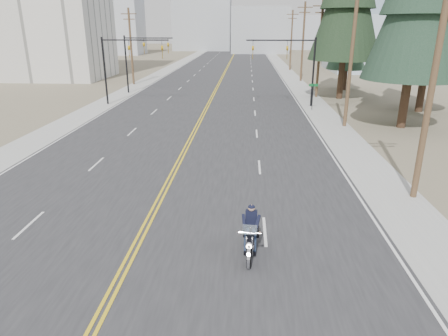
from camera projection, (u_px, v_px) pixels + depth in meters
name	position (u px, v px, depth m)	size (l,w,h in m)	color
ground_plane	(115.00, 287.00, 12.94)	(400.00, 400.00, 0.00)	#776D56
road	(226.00, 70.00, 78.82)	(20.00, 200.00, 0.01)	#303033
sidewalk_left	(169.00, 69.00, 79.43)	(3.00, 200.00, 0.01)	#A5A5A0
sidewalk_right	(285.00, 70.00, 78.20)	(3.00, 200.00, 0.01)	#A5A5A0
traffic_mast_left	(122.00, 58.00, 41.89)	(7.10, 0.26, 7.00)	black
traffic_mast_right	(294.00, 58.00, 40.93)	(7.10, 0.26, 7.00)	black
traffic_mast_far	(139.00, 53.00, 49.45)	(6.10, 0.26, 7.00)	black
street_sign	(313.00, 92.00, 40.00)	(0.90, 0.06, 2.62)	black
utility_pole_a	(433.00, 80.00, 17.89)	(2.20, 0.30, 11.00)	brown
utility_pole_b	(352.00, 53.00, 31.92)	(2.20, 0.30, 11.50)	brown
utility_pole_c	(320.00, 47.00, 46.12)	(2.20, 0.30, 11.00)	brown
utility_pole_d	(303.00, 41.00, 60.16)	(2.20, 0.30, 11.50)	brown
utility_pole_e	(291.00, 39.00, 76.24)	(2.20, 0.30, 11.00)	brown
utility_pole_left	(131.00, 45.00, 56.95)	(2.20, 0.30, 10.50)	brown
glass_building	(399.00, 15.00, 73.78)	(24.00, 16.00, 20.00)	#9EB5CC
haze_bldg_a	(117.00, 16.00, 119.36)	(14.00, 12.00, 22.00)	#B7BCC6
haze_bldg_b	(260.00, 30.00, 127.82)	(18.00, 14.00, 14.00)	#ADB2B7
haze_bldg_c	(376.00, 23.00, 111.33)	(16.00, 12.00, 18.00)	#B7BCC6
haze_bldg_d	(203.00, 12.00, 141.00)	(20.00, 15.00, 26.00)	#ADB2B7
haze_bldg_e	(303.00, 32.00, 150.77)	(14.00, 14.00, 12.00)	#B7BCC6
haze_bldg_f	(88.00, 27.00, 135.28)	(12.00, 12.00, 16.00)	#ADB2B7
motorcyclist	(251.00, 232.00, 14.53)	(1.02, 2.38, 1.86)	black
conifer_mid	(436.00, 1.00, 36.45)	(6.65, 6.65, 17.73)	#382619
conifer_far	(349.00, 29.00, 51.18)	(5.04, 5.04, 13.49)	#382619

